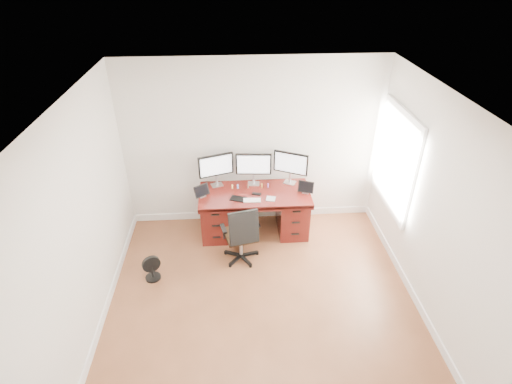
{
  "coord_description": "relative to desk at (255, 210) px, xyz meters",
  "views": [
    {
      "loc": [
        -0.33,
        -3.38,
        3.98
      ],
      "look_at": [
        0.0,
        1.5,
        0.95
      ],
      "focal_mm": 28.0,
      "sensor_mm": 36.0,
      "label": 1
    }
  ],
  "objects": [
    {
      "name": "trackpad",
      "position": [
        0.23,
        -0.22,
        0.35
      ],
      "size": [
        0.16,
        0.16,
        0.01
      ],
      "primitive_type": "cube",
      "rotation": [
        0.0,
        0.0,
        -0.23
      ],
      "color": "silver",
      "rests_on": "desk"
    },
    {
      "name": "figurine_purple",
      "position": [
        0.22,
        0.12,
        0.39
      ],
      "size": [
        0.03,
        0.03,
        0.07
      ],
      "color": "#9558C9",
      "rests_on": "desk"
    },
    {
      "name": "keyboard",
      "position": [
        -0.05,
        -0.25,
        0.36
      ],
      "size": [
        0.26,
        0.12,
        0.01
      ],
      "primitive_type": "cube",
      "rotation": [
        0.0,
        0.0,
        -0.05
      ],
      "color": "white",
      "rests_on": "desk"
    },
    {
      "name": "monitor_right",
      "position": [
        0.58,
        0.24,
        0.68
      ],
      "size": [
        0.51,
        0.27,
        0.53
      ],
      "rotation": [
        0.0,
        0.0,
        -0.46
      ],
      "color": "silver",
      "rests_on": "desk"
    },
    {
      "name": "right_wall",
      "position": [
        2.0,
        -1.72,
        0.95
      ],
      "size": [
        0.1,
        4.5,
        2.7
      ],
      "color": "silver",
      "rests_on": "ground"
    },
    {
      "name": "monitor_center",
      "position": [
        -0.0,
        0.24,
        0.68
      ],
      "size": [
        0.55,
        0.15,
        0.53
      ],
      "rotation": [
        0.0,
        0.0,
        -0.08
      ],
      "color": "silver",
      "rests_on": "desk"
    },
    {
      "name": "figurine_brown",
      "position": [
        -0.09,
        0.12,
        0.39
      ],
      "size": [
        0.03,
        0.03,
        0.07
      ],
      "color": "#945F47",
      "rests_on": "desk"
    },
    {
      "name": "office_chair",
      "position": [
        -0.23,
        -0.69,
        -0.09
      ],
      "size": [
        0.6,
        0.6,
        0.95
      ],
      "rotation": [
        0.0,
        0.0,
        0.23
      ],
      "color": "black",
      "rests_on": "ground"
    },
    {
      "name": "desk",
      "position": [
        0.0,
        0.0,
        0.0
      ],
      "size": [
        1.7,
        0.8,
        0.75
      ],
      "color": "#501410",
      "rests_on": "ground"
    },
    {
      "name": "figurine_yellow",
      "position": [
        -0.34,
        0.12,
        0.39
      ],
      "size": [
        0.03,
        0.03,
        0.07
      ],
      "color": "#D9B758",
      "rests_on": "desk"
    },
    {
      "name": "tablet_right",
      "position": [
        0.78,
        -0.08,
        0.43
      ],
      "size": [
        0.25,
        0.15,
        0.19
      ],
      "rotation": [
        0.0,
        0.0,
        -0.37
      ],
      "color": "silver",
      "rests_on": "desk"
    },
    {
      "name": "ground",
      "position": [
        0.0,
        -1.83,
        -0.4
      ],
      "size": [
        4.5,
        4.5,
        0.0
      ],
      "primitive_type": "plane",
      "color": "brown",
      "rests_on": "ground"
    },
    {
      "name": "tablet_left",
      "position": [
        -0.8,
        -0.08,
        0.43
      ],
      "size": [
        0.23,
        0.19,
        0.19
      ],
      "rotation": [
        0.0,
        0.0,
        0.61
      ],
      "color": "silver",
      "rests_on": "desk"
    },
    {
      "name": "back_wall",
      "position": [
        0.0,
        0.42,
        0.95
      ],
      "size": [
        4.0,
        0.1,
        2.7
      ],
      "primitive_type": "cube",
      "color": "silver",
      "rests_on": "ground"
    },
    {
      "name": "drawing_tablet",
      "position": [
        -0.26,
        -0.19,
        0.35
      ],
      "size": [
        0.27,
        0.22,
        0.01
      ],
      "primitive_type": "cube",
      "rotation": [
        0.0,
        0.0,
        -0.34
      ],
      "color": "black",
      "rests_on": "desk"
    },
    {
      "name": "floor_fan",
      "position": [
        -1.49,
        -1.0,
        -0.22
      ],
      "size": [
        0.25,
        0.22,
        0.37
      ],
      "rotation": [
        0.0,
        0.0,
        0.43
      ],
      "color": "black",
      "rests_on": "ground"
    },
    {
      "name": "monitor_left",
      "position": [
        -0.58,
        0.24,
        0.68
      ],
      "size": [
        0.53,
        0.21,
        0.53
      ],
      "rotation": [
        0.0,
        0.0,
        0.33
      ],
      "color": "silver",
      "rests_on": "desk"
    },
    {
      "name": "figurine_orange",
      "position": [
        0.12,
        0.12,
        0.39
      ],
      "size": [
        0.03,
        0.03,
        0.07
      ],
      "color": "#EDAA46",
      "rests_on": "desk"
    },
    {
      "name": "phone",
      "position": [
        0.03,
        -0.07,
        0.35
      ],
      "size": [
        0.15,
        0.11,
        0.01
      ],
      "primitive_type": "cube",
      "rotation": [
        0.0,
        0.0,
        -0.3
      ],
      "color": "black",
      "rests_on": "desk"
    },
    {
      "name": "figurine_blue",
      "position": [
        -0.26,
        0.12,
        0.39
      ],
      "size": [
        0.03,
        0.03,
        0.07
      ],
      "color": "#5F94F0",
      "rests_on": "desk"
    }
  ]
}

